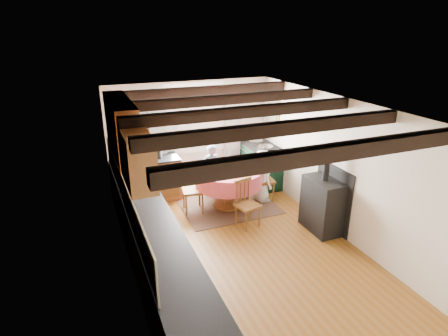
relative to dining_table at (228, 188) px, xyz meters
name	(u,v)px	position (x,y,z in m)	size (l,w,h in m)	color
floor	(242,248)	(-0.38, -1.51, -0.40)	(3.60, 5.50, 0.00)	brown
ceiling	(245,106)	(-0.38, -1.51, 2.00)	(3.60, 5.50, 0.00)	white
wall_back	(191,136)	(-0.38, 1.24, 0.80)	(3.60, 0.00, 2.40)	silver
wall_front	(367,291)	(-0.38, -4.26, 0.80)	(3.60, 0.00, 2.40)	silver
wall_left	(126,201)	(-2.18, -1.51, 0.80)	(0.00, 5.50, 2.40)	silver
wall_right	(338,167)	(1.42, -1.51, 0.80)	(0.00, 5.50, 2.40)	silver
beam_a	(329,153)	(-0.38, -3.51, 1.91)	(3.60, 0.16, 0.16)	black
beam_b	(279,129)	(-0.38, -2.51, 1.91)	(3.60, 0.16, 0.16)	black
beam_c	(245,112)	(-0.38, -1.51, 1.91)	(3.60, 0.16, 0.16)	black
beam_d	(220,100)	(-0.38, -0.51, 1.91)	(3.60, 0.16, 0.16)	black
beam_e	(201,91)	(-0.38, 0.49, 1.91)	(3.60, 0.16, 0.16)	black
splash_left	(124,192)	(-2.16, -1.21, 0.80)	(0.02, 4.50, 0.55)	beige
splash_back	(146,142)	(-1.38, 1.22, 0.80)	(1.40, 0.02, 0.55)	beige
base_cabinet_left	(151,244)	(-1.88, -1.51, 0.04)	(0.60, 5.30, 0.88)	brown
base_cabinet_back	(148,180)	(-1.43, 0.94, 0.04)	(1.30, 0.60, 0.88)	brown
worktop_left	(150,216)	(-1.86, -1.51, 0.50)	(0.64, 5.30, 0.04)	black
worktop_back	(147,160)	(-1.43, 0.92, 0.50)	(1.30, 0.64, 0.04)	black
wall_cabinet_glass	(121,127)	(-2.01, -0.31, 1.55)	(0.34, 1.80, 0.90)	brown
wall_cabinet_solid	(137,159)	(-2.01, -1.81, 1.50)	(0.34, 0.90, 0.70)	brown
window_frame	(195,118)	(-0.28, 1.23, 1.20)	(1.34, 0.03, 1.54)	white
window_pane	(195,118)	(-0.28, 1.23, 1.20)	(1.20, 0.01, 1.40)	white
curtain_left	(159,146)	(-1.13, 1.14, 0.70)	(0.35, 0.10, 2.10)	#A7ACA5
curtain_right	(232,137)	(0.57, 1.14, 0.70)	(0.35, 0.10, 2.10)	#A7ACA5
curtain_rod	(195,91)	(-0.28, 1.14, 1.80)	(0.03, 0.03, 2.00)	black
wall_picture	(273,111)	(1.39, 0.79, 1.30)	(0.04, 0.50, 0.60)	gold
wall_plate	(236,110)	(0.67, 1.21, 1.30)	(0.30, 0.30, 0.02)	silver
rug	(228,206)	(0.00, 0.00, -0.40)	(1.87, 1.45, 0.01)	#473A30
dining_table	(228,188)	(0.00, 0.00, 0.00)	(1.34, 1.34, 0.81)	#D5625F
chair_near	(248,204)	(0.02, -0.87, 0.05)	(0.39, 0.41, 0.90)	brown
chair_left	(193,188)	(-0.73, 0.07, 0.09)	(0.42, 0.44, 0.98)	brown
chair_right	(264,179)	(0.83, 0.03, 0.06)	(0.40, 0.42, 0.94)	brown
aga_range	(260,165)	(1.09, 0.76, 0.09)	(0.69, 1.07, 0.99)	black
cast_iron_stove	(324,191)	(1.20, -1.48, 0.36)	(0.46, 0.76, 1.53)	black
child_far	(211,170)	(-0.12, 0.70, 0.16)	(0.41, 0.27, 1.13)	#37444A
child_right	(262,176)	(0.75, -0.01, 0.16)	(0.55, 0.36, 1.12)	silver
bowl_a	(220,168)	(-0.15, 0.10, 0.43)	(0.23, 0.23, 0.06)	silver
bowl_b	(232,172)	(-0.01, -0.20, 0.43)	(0.18, 0.18, 0.06)	silver
cup	(218,165)	(-0.14, 0.20, 0.45)	(0.10, 0.10, 0.10)	silver
canister_tall	(135,154)	(-1.67, 0.90, 0.65)	(0.16, 0.16, 0.27)	#262628
canister_wide	(148,152)	(-1.38, 1.06, 0.61)	(0.17, 0.17, 0.19)	#262628
canister_slim	(159,153)	(-1.19, 0.84, 0.64)	(0.09, 0.09, 0.25)	#262628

